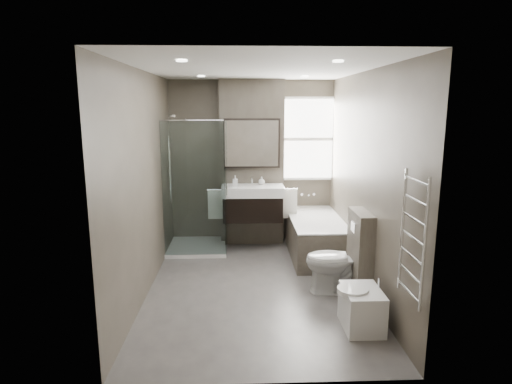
{
  "coord_description": "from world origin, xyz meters",
  "views": [
    {
      "loc": [
        -0.19,
        -4.97,
        2.2
      ],
      "look_at": [
        0.0,
        0.15,
        1.16
      ],
      "focal_mm": 30.0,
      "sensor_mm": 36.0,
      "label": 1
    }
  ],
  "objects_px": {
    "toilet": "(338,261)",
    "bidet": "(361,308)",
    "vanity": "(253,202)",
    "bathtub": "(315,235)"
  },
  "relations": [
    {
      "from": "toilet",
      "to": "bidet",
      "type": "distance_m",
      "value": 0.86
    },
    {
      "from": "vanity",
      "to": "bathtub",
      "type": "height_order",
      "value": "vanity"
    },
    {
      "from": "toilet",
      "to": "bidet",
      "type": "xyz_separation_m",
      "value": [
        0.04,
        -0.85,
        -0.18
      ]
    },
    {
      "from": "vanity",
      "to": "bathtub",
      "type": "bearing_deg",
      "value": -19.37
    },
    {
      "from": "vanity",
      "to": "bidet",
      "type": "relative_size",
      "value": 1.8
    },
    {
      "from": "bathtub",
      "to": "toilet",
      "type": "xyz_separation_m",
      "value": [
        0.05,
        -1.3,
        0.07
      ]
    },
    {
      "from": "vanity",
      "to": "bathtub",
      "type": "xyz_separation_m",
      "value": [
        0.92,
        -0.33,
        -0.43
      ]
    },
    {
      "from": "vanity",
      "to": "bathtub",
      "type": "relative_size",
      "value": 0.59
    },
    {
      "from": "toilet",
      "to": "bidet",
      "type": "bearing_deg",
      "value": 9.67
    },
    {
      "from": "bathtub",
      "to": "bidet",
      "type": "distance_m",
      "value": 2.15
    }
  ]
}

